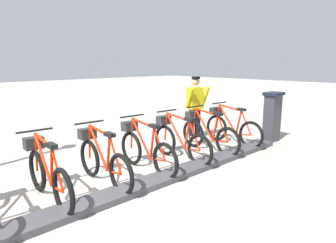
{
  "coord_description": "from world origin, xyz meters",
  "views": [
    {
      "loc": [
        -3.61,
        2.19,
        2.03
      ],
      "look_at": [
        0.5,
        -1.67,
        0.9
      ],
      "focal_mm": 31.81,
      "sensor_mm": 36.0,
      "label": 1
    }
  ],
  "objects_px": {
    "payment_kiosk": "(272,116)",
    "bike_docked_4": "(102,159)",
    "bike_docked_1": "(207,133)",
    "bike_docked_2": "(179,140)",
    "bike_docked_5": "(47,173)",
    "bike_docked_0": "(231,127)",
    "bike_docked_3": "(145,149)",
    "worker_near_rack": "(195,105)"
  },
  "relations": [
    {
      "from": "bike_docked_1",
      "to": "bike_docked_4",
      "type": "height_order",
      "value": "same"
    },
    {
      "from": "bike_docked_2",
      "to": "bike_docked_3",
      "type": "height_order",
      "value": "same"
    },
    {
      "from": "bike_docked_3",
      "to": "worker_near_rack",
      "type": "bearing_deg",
      "value": -68.99
    },
    {
      "from": "bike_docked_0",
      "to": "bike_docked_4",
      "type": "bearing_deg",
      "value": 90.0
    },
    {
      "from": "payment_kiosk",
      "to": "bike_docked_4",
      "type": "bearing_deg",
      "value": 83.03
    },
    {
      "from": "payment_kiosk",
      "to": "bike_docked_1",
      "type": "bearing_deg",
      "value": 73.39
    },
    {
      "from": "bike_docked_0",
      "to": "bike_docked_1",
      "type": "distance_m",
      "value": 0.92
    },
    {
      "from": "bike_docked_2",
      "to": "bike_docked_4",
      "type": "xyz_separation_m",
      "value": [
        0.0,
        1.84,
        0.0
      ]
    },
    {
      "from": "bike_docked_3",
      "to": "bike_docked_4",
      "type": "height_order",
      "value": "same"
    },
    {
      "from": "bike_docked_0",
      "to": "worker_near_rack",
      "type": "distance_m",
      "value": 1.1
    },
    {
      "from": "bike_docked_3",
      "to": "worker_near_rack",
      "type": "distance_m",
      "value": 2.7
    },
    {
      "from": "bike_docked_0",
      "to": "worker_near_rack",
      "type": "bearing_deg",
      "value": 16.2
    },
    {
      "from": "bike_docked_5",
      "to": "bike_docked_4",
      "type": "bearing_deg",
      "value": -90.0
    },
    {
      "from": "payment_kiosk",
      "to": "bike_docked_2",
      "type": "relative_size",
      "value": 0.74
    },
    {
      "from": "bike_docked_0",
      "to": "bike_docked_5",
      "type": "relative_size",
      "value": 1.0
    },
    {
      "from": "bike_docked_2",
      "to": "bike_docked_3",
      "type": "xyz_separation_m",
      "value": [
        0.0,
        0.92,
        0.0
      ]
    },
    {
      "from": "bike_docked_1",
      "to": "worker_near_rack",
      "type": "bearing_deg",
      "value": -33.98
    },
    {
      "from": "bike_docked_2",
      "to": "bike_docked_5",
      "type": "relative_size",
      "value": 1.0
    },
    {
      "from": "payment_kiosk",
      "to": "bike_docked_5",
      "type": "height_order",
      "value": "payment_kiosk"
    },
    {
      "from": "worker_near_rack",
      "to": "bike_docked_0",
      "type": "bearing_deg",
      "value": -163.8
    },
    {
      "from": "worker_near_rack",
      "to": "bike_docked_1",
      "type": "bearing_deg",
      "value": 146.02
    },
    {
      "from": "bike_docked_4",
      "to": "bike_docked_2",
      "type": "bearing_deg",
      "value": -90.0
    },
    {
      "from": "bike_docked_2",
      "to": "bike_docked_3",
      "type": "distance_m",
      "value": 0.92
    },
    {
      "from": "bike_docked_0",
      "to": "bike_docked_5",
      "type": "xyz_separation_m",
      "value": [
        0.0,
        4.6,
        0.0
      ]
    },
    {
      "from": "bike_docked_2",
      "to": "bike_docked_4",
      "type": "bearing_deg",
      "value": 90.0
    },
    {
      "from": "bike_docked_3",
      "to": "bike_docked_5",
      "type": "relative_size",
      "value": 1.0
    },
    {
      "from": "payment_kiosk",
      "to": "bike_docked_1",
      "type": "distance_m",
      "value": 2.01
    },
    {
      "from": "bike_docked_4",
      "to": "worker_near_rack",
      "type": "distance_m",
      "value": 3.57
    },
    {
      "from": "bike_docked_0",
      "to": "bike_docked_1",
      "type": "height_order",
      "value": "same"
    },
    {
      "from": "payment_kiosk",
      "to": "bike_docked_3",
      "type": "relative_size",
      "value": 0.74
    },
    {
      "from": "bike_docked_0",
      "to": "bike_docked_5",
      "type": "bearing_deg",
      "value": 90.0
    },
    {
      "from": "bike_docked_1",
      "to": "bike_docked_4",
      "type": "bearing_deg",
      "value": 90.0
    },
    {
      "from": "payment_kiosk",
      "to": "bike_docked_4",
      "type": "relative_size",
      "value": 0.74
    },
    {
      "from": "payment_kiosk",
      "to": "bike_docked_4",
      "type": "height_order",
      "value": "payment_kiosk"
    },
    {
      "from": "payment_kiosk",
      "to": "bike_docked_2",
      "type": "bearing_deg",
      "value": 78.61
    },
    {
      "from": "payment_kiosk",
      "to": "bike_docked_0",
      "type": "xyz_separation_m",
      "value": [
        0.57,
        1.0,
        -0.24
      ]
    },
    {
      "from": "bike_docked_5",
      "to": "worker_near_rack",
      "type": "distance_m",
      "value": 4.46
    },
    {
      "from": "payment_kiosk",
      "to": "bike_docked_1",
      "type": "xyz_separation_m",
      "value": [
        0.57,
        1.92,
        -0.24
      ]
    },
    {
      "from": "payment_kiosk",
      "to": "bike_docked_2",
      "type": "distance_m",
      "value": 2.9
    },
    {
      "from": "bike_docked_5",
      "to": "worker_near_rack",
      "type": "relative_size",
      "value": 1.04
    },
    {
      "from": "payment_kiosk",
      "to": "bike_docked_0",
      "type": "relative_size",
      "value": 0.74
    },
    {
      "from": "bike_docked_0",
      "to": "bike_docked_4",
      "type": "xyz_separation_m",
      "value": [
        0.0,
        3.68,
        0.0
      ]
    }
  ]
}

